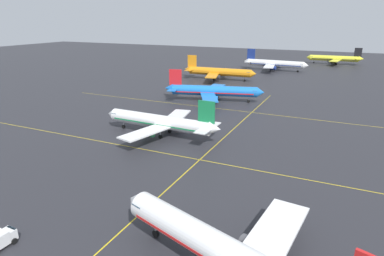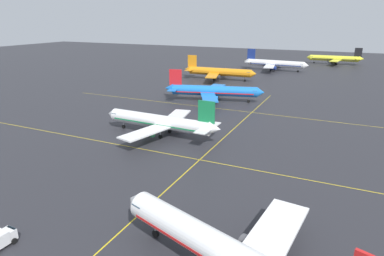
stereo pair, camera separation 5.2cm
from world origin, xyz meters
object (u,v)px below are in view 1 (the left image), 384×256
object	(u,v)px
airliner_far_left_stand	(219,72)
airliner_distant_taxiway	(335,58)
airliner_far_right_stand	(275,64)
airliner_second_row	(161,122)
airliner_third_row	(213,91)

from	to	relation	value
airliner_far_left_stand	airliner_distant_taxiway	distance (m)	95.42
airliner_far_left_stand	airliner_far_right_stand	world-z (taller)	airliner_far_right_stand
airliner_far_left_stand	airliner_far_right_stand	size ratio (longest dim) A/B	0.97
airliner_second_row	airliner_distant_taxiway	world-z (taller)	airliner_distant_taxiway
airliner_third_row	airliner_far_left_stand	distance (m)	43.17
airliner_second_row	airliner_third_row	xyz separation A→B (m)	(-1.41, 38.68, 0.24)
airliner_second_row	airliner_far_right_stand	distance (m)	120.03
airliner_second_row	airliner_third_row	world-z (taller)	airliner_third_row
airliner_third_row	airliner_far_right_stand	world-z (taller)	airliner_far_right_stand
airliner_second_row	airliner_third_row	size ratio (longest dim) A/B	0.95
airliner_far_left_stand	airliner_far_right_stand	bearing A→B (deg)	66.21
airliner_third_row	airliner_distant_taxiway	bearing A→B (deg)	75.12
airliner_second_row	airliner_distant_taxiway	xyz separation A→B (m)	(31.64, 163.13, 0.12)
airliner_far_left_stand	airliner_far_right_stand	xyz separation A→B (m)	(17.75, 40.26, 0.09)
airliner_second_row	airliner_far_right_stand	bearing A→B (deg)	88.57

